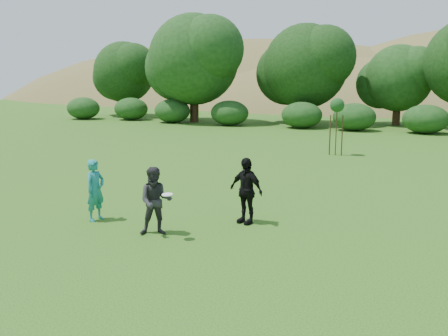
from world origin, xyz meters
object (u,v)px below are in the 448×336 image
(player_black, at_px, (246,191))
(sapling, at_px, (337,107))
(player_grey, at_px, (156,201))
(player_teal, at_px, (95,190))

(player_black, distance_m, sapling, 12.73)
(player_grey, bearing_deg, sapling, 54.92)
(player_teal, bearing_deg, player_grey, -93.87)
(player_teal, xyz_separation_m, player_grey, (2.17, -0.44, 0.01))
(player_teal, distance_m, player_black, 4.13)
(player_teal, distance_m, player_grey, 2.22)
(player_teal, xyz_separation_m, player_black, (3.89, 1.38, 0.05))
(player_grey, height_order, sapling, sapling)
(player_grey, xyz_separation_m, sapling, (1.74, 14.45, 1.56))
(player_grey, bearing_deg, player_teal, 140.43)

